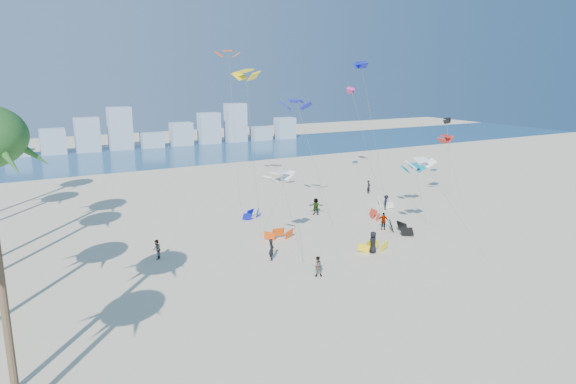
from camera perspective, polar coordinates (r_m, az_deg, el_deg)
ground at (r=34.32m, az=8.79°, el=-13.27°), size 220.00×220.00×0.00m
ocean at (r=99.19m, az=-17.45°, el=3.69°), size 220.00×220.00×0.00m
kitesurfer_near at (r=42.85m, az=-1.82°, el=-6.33°), size 0.70×0.79×1.82m
kitesurfer_mid at (r=39.68m, az=3.24°, el=-8.15°), size 0.97×0.90×1.59m
kitesurfers_far at (r=52.95m, az=5.10°, el=-2.60°), size 30.74×18.86×1.88m
grounded_kites at (r=52.21m, az=6.75°, el=-3.36°), size 18.61×16.36×1.03m
flying_kites at (r=57.19m, az=6.10°, el=9.39°), size 34.29×30.78×17.98m
distant_skyline at (r=108.32m, az=-19.27°, el=5.95°), size 85.00×3.00×8.40m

